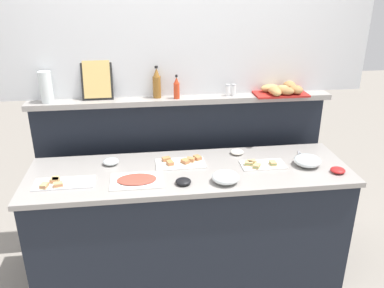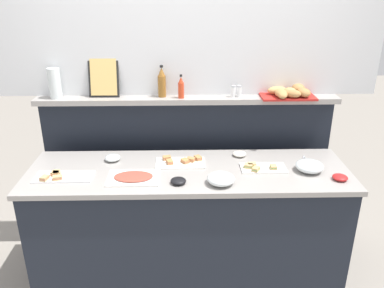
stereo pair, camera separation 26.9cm
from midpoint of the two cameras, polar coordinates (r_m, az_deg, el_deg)
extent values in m
plane|color=gray|center=(3.68, -3.60, -12.11)|extent=(12.00, 12.00, 0.00)
cube|color=black|center=(2.94, -2.94, -11.91)|extent=(2.16, 0.62, 0.86)
cube|color=gray|center=(2.71, -3.13, -4.13)|extent=(2.20, 0.66, 0.03)
cube|color=black|center=(3.29, -3.75, -4.07)|extent=(2.27, 0.08, 1.24)
cube|color=gray|center=(3.00, -4.00, 6.48)|extent=(2.27, 0.22, 0.04)
cube|color=silver|center=(2.96, -4.47, 19.59)|extent=(2.87, 0.08, 1.32)
cube|color=white|center=(2.79, -4.46, -2.91)|extent=(0.35, 0.18, 0.01)
cube|color=#B7844C|center=(2.83, -1.94, -2.19)|extent=(0.06, 0.07, 0.01)
cube|color=#D1664C|center=(2.83, -1.94, -2.04)|extent=(0.06, 0.07, 0.01)
cube|color=#B7844C|center=(2.82, -1.94, -1.89)|extent=(0.06, 0.07, 0.01)
cube|color=#B7844C|center=(2.78, -3.77, -2.71)|extent=(0.06, 0.07, 0.01)
cube|color=#D1664C|center=(2.78, -3.77, -2.56)|extent=(0.06, 0.07, 0.01)
cube|color=#B7844C|center=(2.77, -3.77, -2.41)|extent=(0.06, 0.07, 0.01)
cube|color=#B7844C|center=(2.83, -6.46, -2.37)|extent=(0.06, 0.05, 0.01)
cube|color=#D1664C|center=(2.82, -6.47, -2.23)|extent=(0.06, 0.05, 0.01)
cube|color=#B7844C|center=(2.82, -6.47, -2.08)|extent=(0.06, 0.05, 0.01)
cube|color=#B7844C|center=(2.80, -2.96, -2.46)|extent=(0.07, 0.06, 0.01)
cube|color=#D1664C|center=(2.80, -2.97, -2.31)|extent=(0.07, 0.06, 0.01)
cube|color=#B7844C|center=(2.80, -2.97, -2.16)|extent=(0.07, 0.06, 0.01)
cube|color=#B7844C|center=(2.77, -5.97, -2.93)|extent=(0.05, 0.06, 0.01)
cube|color=#D1664C|center=(2.76, -5.98, -2.78)|extent=(0.05, 0.06, 0.01)
cube|color=#B7844C|center=(2.76, -5.99, -2.63)|extent=(0.05, 0.06, 0.01)
cube|color=white|center=(2.69, -20.71, -5.38)|extent=(0.38, 0.16, 0.01)
cube|color=tan|center=(2.66, -21.52, -5.68)|extent=(0.06, 0.05, 0.01)
cube|color=#D1664C|center=(2.65, -21.54, -5.52)|extent=(0.06, 0.05, 0.01)
cube|color=tan|center=(2.65, -21.57, -5.37)|extent=(0.06, 0.05, 0.01)
cube|color=tan|center=(2.72, -21.87, -5.09)|extent=(0.06, 0.04, 0.01)
cube|color=#D1664C|center=(2.71, -21.90, -4.94)|extent=(0.06, 0.04, 0.01)
cube|color=tan|center=(2.71, -21.92, -4.79)|extent=(0.06, 0.04, 0.01)
cube|color=tan|center=(2.72, -21.78, -5.02)|extent=(0.05, 0.06, 0.01)
cube|color=#D1664C|center=(2.72, -21.81, -4.87)|extent=(0.05, 0.06, 0.01)
cube|color=tan|center=(2.71, -21.83, -4.72)|extent=(0.05, 0.06, 0.01)
cube|color=tan|center=(2.68, -23.25, -5.74)|extent=(0.05, 0.06, 0.01)
cube|color=#D1664C|center=(2.67, -23.28, -5.59)|extent=(0.05, 0.06, 0.01)
cube|color=tan|center=(2.67, -23.31, -5.44)|extent=(0.05, 0.06, 0.01)
cube|color=white|center=(2.78, 7.47, -3.05)|extent=(0.31, 0.16, 0.01)
cube|color=tan|center=(2.78, 8.89, -2.95)|extent=(0.04, 0.06, 0.01)
cube|color=#66994C|center=(2.78, 8.90, -2.80)|extent=(0.04, 0.06, 0.01)
cube|color=tan|center=(2.77, 8.91, -2.65)|extent=(0.04, 0.06, 0.01)
cube|color=tan|center=(2.72, 6.53, -3.38)|extent=(0.06, 0.07, 0.01)
cube|color=#66994C|center=(2.72, 6.54, -3.23)|extent=(0.06, 0.07, 0.01)
cube|color=tan|center=(2.72, 6.55, -3.08)|extent=(0.06, 0.07, 0.01)
cube|color=tan|center=(2.76, 5.40, -2.98)|extent=(0.07, 0.05, 0.01)
cube|color=#66994C|center=(2.75, 5.40, -2.83)|extent=(0.07, 0.05, 0.01)
cube|color=tan|center=(2.75, 5.41, -2.68)|extent=(0.07, 0.05, 0.01)
cube|color=tan|center=(2.78, 5.88, -2.81)|extent=(0.06, 0.04, 0.01)
cube|color=#66994C|center=(2.77, 5.89, -2.66)|extent=(0.06, 0.04, 0.01)
cube|color=tan|center=(2.77, 5.89, -2.51)|extent=(0.06, 0.04, 0.01)
cube|color=white|center=(2.60, -10.93, -5.30)|extent=(0.34, 0.23, 0.01)
ellipsoid|color=#B24738|center=(2.59, -10.95, -5.09)|extent=(0.25, 0.16, 0.01)
ellipsoid|color=silver|center=(2.83, 13.71, -2.40)|extent=(0.19, 0.19, 0.08)
ellipsoid|color=#599959|center=(2.83, 13.68, -2.65)|extent=(0.15, 0.15, 0.05)
ellipsoid|color=silver|center=(2.86, -14.30, -2.51)|extent=(0.11, 0.11, 0.04)
ellipsoid|color=white|center=(2.86, -14.28, -2.65)|extent=(0.09, 0.09, 0.03)
ellipsoid|color=silver|center=(2.53, 1.82, -4.87)|extent=(0.18, 0.18, 0.07)
ellipsoid|color=#F28C4C|center=(2.54, 1.82, -5.12)|extent=(0.14, 0.14, 0.04)
ellipsoid|color=black|center=(2.52, -4.34, -5.48)|extent=(0.10, 0.10, 0.04)
ellipsoid|color=silver|center=(2.94, 3.90, -1.20)|extent=(0.10, 0.10, 0.03)
ellipsoid|color=red|center=(2.79, 17.73, -3.69)|extent=(0.10, 0.10, 0.03)
cylinder|color=#B7BABF|center=(2.97, 13.35, -1.80)|extent=(0.02, 0.18, 0.01)
cylinder|color=#B7BABF|center=(2.96, 12.64, -1.79)|extent=(0.07, 0.17, 0.01)
sphere|color=#B7BABF|center=(3.04, 12.69, -1.11)|extent=(0.01, 0.01, 0.01)
cylinder|color=red|center=(2.93, -4.89, 7.62)|extent=(0.04, 0.04, 0.12)
cone|color=red|center=(2.91, -4.94, 9.14)|extent=(0.04, 0.04, 0.04)
cylinder|color=black|center=(2.90, -4.96, 9.72)|extent=(0.02, 0.02, 0.02)
cylinder|color=#8E5B23|center=(2.96, -7.72, 8.09)|extent=(0.06, 0.06, 0.16)
cone|color=#8E5B23|center=(2.93, -7.83, 10.16)|extent=(0.05, 0.05, 0.06)
cylinder|color=black|center=(2.93, -7.87, 10.90)|extent=(0.02, 0.02, 0.02)
cylinder|color=white|center=(3.00, 2.61, 7.63)|extent=(0.03, 0.03, 0.08)
cylinder|color=#B7BABF|center=(2.99, 2.63, 8.43)|extent=(0.03, 0.03, 0.01)
cylinder|color=white|center=(3.00, 3.44, 7.65)|extent=(0.03, 0.03, 0.08)
cylinder|color=#B7BABF|center=(2.99, 3.46, 8.45)|extent=(0.03, 0.03, 0.01)
cube|color=#B2231E|center=(3.10, 10.03, 7.24)|extent=(0.40, 0.26, 0.02)
ellipsoid|color=#AD7A47|center=(3.06, 12.37, 7.64)|extent=(0.11, 0.13, 0.06)
ellipsoid|color=#B7844C|center=(3.19, 11.43, 8.30)|extent=(0.14, 0.13, 0.06)
ellipsoid|color=#AD7A47|center=(3.02, 10.81, 7.52)|extent=(0.16, 0.15, 0.06)
ellipsoid|color=#B7844C|center=(3.19, 11.37, 8.29)|extent=(0.14, 0.12, 0.06)
ellipsoid|color=tan|center=(3.05, 10.57, 7.71)|extent=(0.11, 0.14, 0.06)
ellipsoid|color=tan|center=(3.08, 8.72, 7.94)|extent=(0.16, 0.10, 0.06)
ellipsoid|color=#B7844C|center=(3.01, 9.29, 7.56)|extent=(0.10, 0.13, 0.06)
ellipsoid|color=#AD7A47|center=(3.17, 11.47, 8.25)|extent=(0.10, 0.13, 0.07)
ellipsoid|color=#B7844C|center=(3.00, 9.45, 7.43)|extent=(0.09, 0.16, 0.05)
cube|color=black|center=(3.00, -16.11, 8.90)|extent=(0.22, 0.08, 0.29)
cube|color=#E0B766|center=(2.99, -16.14, 8.90)|extent=(0.19, 0.06, 0.26)
cylinder|color=silver|center=(3.04, -22.75, 7.55)|extent=(0.09, 0.09, 0.22)
camera|label=1|loc=(0.13, -92.82, -1.19)|focal=37.00mm
camera|label=2|loc=(0.13, 87.18, 1.19)|focal=37.00mm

